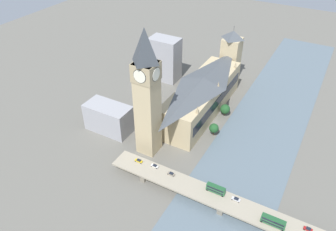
# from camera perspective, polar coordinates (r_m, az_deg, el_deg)

# --- Properties ---
(ground_plane) EXTENTS (600.00, 600.00, 0.00)m
(ground_plane) POSITION_cam_1_polar(r_m,az_deg,el_deg) (235.68, 8.39, -1.28)
(ground_plane) COLOR #605E56
(river_water) EXTENTS (51.32, 360.00, 0.30)m
(river_water) POSITION_cam_1_polar(r_m,az_deg,el_deg) (229.46, 15.71, -3.54)
(river_water) COLOR slate
(river_water) RESTS_ON ground_plane
(parliament_hall) EXTENTS (25.39, 89.94, 28.57)m
(parliament_hall) POSITION_cam_1_polar(r_m,az_deg,el_deg) (238.34, 5.98, 3.55)
(parliament_hall) COLOR tan
(parliament_hall) RESTS_ON ground_plane
(clock_tower) EXTENTS (13.23, 13.23, 81.03)m
(clock_tower) POSITION_cam_1_polar(r_m,az_deg,el_deg) (186.17, -3.70, 4.12)
(clock_tower) COLOR tan
(clock_tower) RESTS_ON ground_plane
(victoria_tower) EXTENTS (14.48, 14.48, 47.58)m
(victoria_tower) POSITION_cam_1_polar(r_m,az_deg,el_deg) (281.36, 10.86, 10.15)
(victoria_tower) COLOR tan
(victoria_tower) RESTS_ON ground_plane
(road_bridge) EXTENTS (134.63, 13.12, 5.86)m
(road_bridge) POSITION_cam_1_polar(r_m,az_deg,el_deg) (178.16, 9.70, -14.59)
(road_bridge) COLOR gray
(road_bridge) RESTS_ON ground_plane
(double_decker_bus_lead) EXTENTS (10.36, 2.48, 4.84)m
(double_decker_bus_lead) POSITION_cam_1_polar(r_m,az_deg,el_deg) (178.20, 8.33, -12.53)
(double_decker_bus_lead) COLOR #235B33
(double_decker_bus_lead) RESTS_ON road_bridge
(double_decker_bus_mid) EXTENTS (11.74, 2.57, 4.88)m
(double_decker_bus_mid) POSITION_cam_1_polar(r_m,az_deg,el_deg) (171.19, 17.86, -17.14)
(double_decker_bus_mid) COLOR #235B33
(double_decker_bus_mid) RESTS_ON road_bridge
(car_northbound_lead) EXTENTS (4.50, 1.91, 1.39)m
(car_northbound_lead) POSITION_cam_1_polar(r_m,az_deg,el_deg) (178.03, 11.77, -14.07)
(car_northbound_lead) COLOR silver
(car_northbound_lead) RESTS_ON road_bridge
(car_northbound_mid) EXTENTS (4.26, 1.79, 1.35)m
(car_northbound_mid) POSITION_cam_1_polar(r_m,az_deg,el_deg) (186.62, 0.56, -10.11)
(car_northbound_mid) COLOR slate
(car_northbound_mid) RESTS_ON road_bridge
(car_northbound_tail) EXTENTS (4.42, 1.91, 1.42)m
(car_northbound_tail) POSITION_cam_1_polar(r_m,az_deg,el_deg) (191.08, -2.33, -8.77)
(car_northbound_tail) COLOR silver
(car_northbound_tail) RESTS_ON road_bridge
(car_southbound_lead) EXTENTS (4.07, 1.85, 1.40)m
(car_southbound_lead) POSITION_cam_1_polar(r_m,az_deg,el_deg) (176.49, 23.22, -17.73)
(car_southbound_lead) COLOR maroon
(car_southbound_lead) RESTS_ON road_bridge
(car_southbound_mid) EXTENTS (4.71, 1.81, 1.55)m
(car_southbound_mid) POSITION_cam_1_polar(r_m,az_deg,el_deg) (194.70, -5.11, -7.85)
(car_southbound_mid) COLOR gold
(car_southbound_mid) RESTS_ON road_bridge
(city_block_west) EXTENTS (24.79, 15.75, 36.54)m
(city_block_west) POSITION_cam_1_polar(r_m,az_deg,el_deg) (279.45, -0.57, 9.82)
(city_block_west) COLOR #939399
(city_block_west) RESTS_ON ground_plane
(city_block_center) EXTENTS (31.37, 16.03, 19.44)m
(city_block_center) POSITION_cam_1_polar(r_m,az_deg,el_deg) (225.13, -10.27, -0.41)
(city_block_center) COLOR #939399
(city_block_center) RESTS_ON ground_plane
(tree_embankment_near) EXTENTS (6.43, 6.43, 9.28)m
(tree_embankment_near) POSITION_cam_1_polar(r_m,az_deg,el_deg) (220.61, 8.00, -2.20)
(tree_embankment_near) COLOR brown
(tree_embankment_near) RESTS_ON ground_plane
(tree_embankment_mid) EXTENTS (7.12, 7.12, 9.39)m
(tree_embankment_mid) POSITION_cam_1_polar(r_m,az_deg,el_deg) (240.61, 9.90, 1.12)
(tree_embankment_mid) COLOR brown
(tree_embankment_mid) RESTS_ON ground_plane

